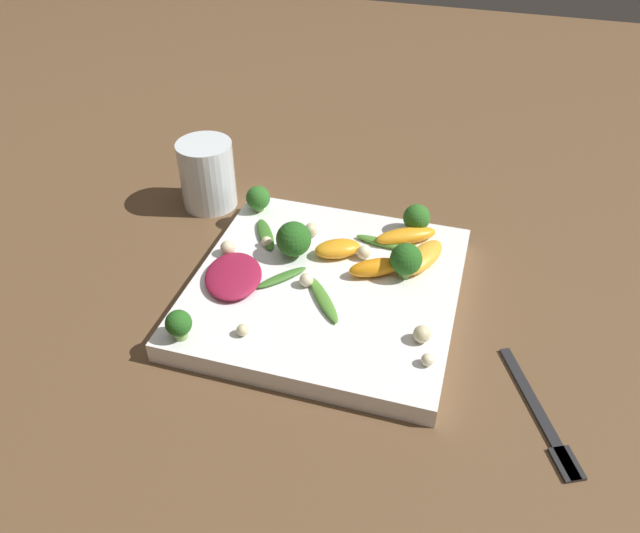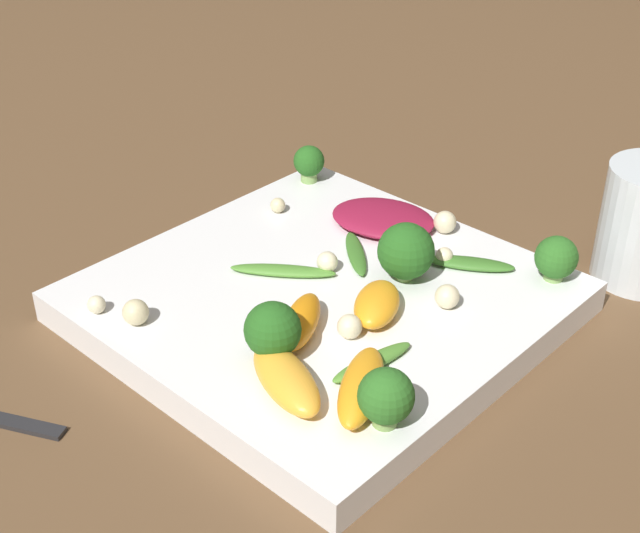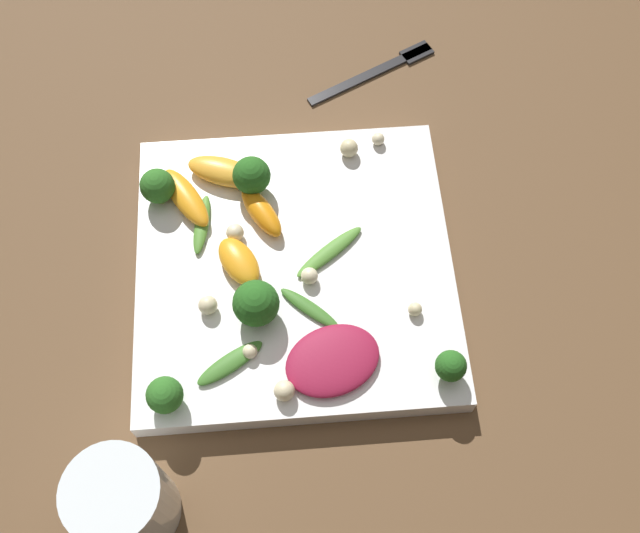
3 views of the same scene
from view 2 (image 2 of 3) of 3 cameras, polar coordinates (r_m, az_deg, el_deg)
name	(u,v)px [view 2 (image 2 of 3)]	position (r m, az deg, el deg)	size (l,w,h in m)	color
ground_plane	(322,315)	(0.68, 0.16, -3.12)	(2.40, 2.40, 0.00)	brown
plate	(322,301)	(0.68, 0.16, -2.25)	(0.31, 0.31, 0.03)	white
radicchio_leaf_0	(383,218)	(0.75, 4.05, 3.11)	(0.09, 0.11, 0.01)	maroon
orange_segment_0	(301,322)	(0.62, -1.22, -3.54)	(0.07, 0.05, 0.02)	orange
orange_segment_1	(361,387)	(0.56, 2.64, -7.68)	(0.08, 0.06, 0.02)	orange
orange_segment_2	(374,306)	(0.63, 3.49, -2.52)	(0.07, 0.06, 0.02)	orange
orange_segment_3	(286,379)	(0.57, -2.19, -7.20)	(0.06, 0.08, 0.02)	#FCAD33
broccoli_floret_0	(273,331)	(0.58, -3.05, -4.14)	(0.04, 0.04, 0.04)	#84AD5B
broccoli_floret_1	(556,258)	(0.69, 14.88, 0.52)	(0.03, 0.03, 0.04)	#84AD5B
broccoli_floret_2	(386,397)	(0.54, 4.24, -8.34)	(0.03, 0.03, 0.04)	#7A9E51
broccoli_floret_3	(406,252)	(0.67, 5.52, 0.96)	(0.04, 0.04, 0.05)	#84AD5B
broccoli_floret_4	(309,163)	(0.82, -0.71, 6.67)	(0.03, 0.03, 0.03)	#84AD5B
arugula_sprig_0	(470,263)	(0.70, 9.58, 0.19)	(0.05, 0.07, 0.01)	#3D7528
arugula_sprig_1	(372,362)	(0.59, 3.36, -6.13)	(0.07, 0.02, 0.01)	#518E33
arugula_sprig_2	(356,253)	(0.71, 2.31, 0.86)	(0.05, 0.06, 0.01)	#3D7528
arugula_sprig_3	(283,271)	(0.68, -2.39, -0.27)	(0.06, 0.08, 0.01)	#518E33
macadamia_nut_0	(447,297)	(0.65, 8.14, -1.92)	(0.02, 0.02, 0.02)	beige
macadamia_nut_1	(350,327)	(0.61, 1.91, -3.86)	(0.02, 0.02, 0.02)	beige
macadamia_nut_2	(136,312)	(0.64, -11.72, -2.88)	(0.02, 0.02, 0.02)	beige
macadamia_nut_3	(445,222)	(0.74, 8.00, 2.83)	(0.02, 0.02, 0.02)	beige
macadamia_nut_4	(97,305)	(0.66, -14.11, -2.38)	(0.01, 0.01, 0.01)	beige
macadamia_nut_5	(327,262)	(0.69, 0.47, 0.30)	(0.02, 0.02, 0.02)	beige
macadamia_nut_6	(444,256)	(0.70, 7.96, 0.68)	(0.01, 0.01, 0.01)	beige
macadamia_nut_7	(278,205)	(0.77, -2.72, 3.94)	(0.01, 0.01, 0.01)	beige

